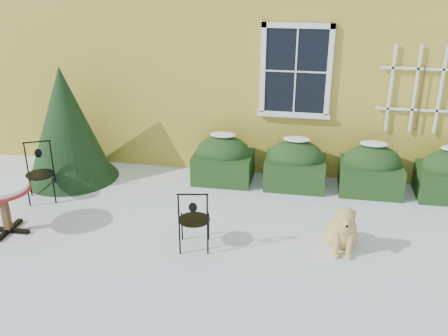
% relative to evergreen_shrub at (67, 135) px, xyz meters
% --- Properties ---
extents(ground, '(80.00, 80.00, 0.00)m').
position_rel_evergreen_shrub_xyz_m(ground, '(3.10, -2.16, -0.84)').
color(ground, white).
rests_on(ground, ground).
extents(hedge_row, '(4.95, 0.80, 0.91)m').
position_rel_evergreen_shrub_xyz_m(hedge_row, '(4.75, 0.39, -0.43)').
color(hedge_row, black).
rests_on(hedge_row, ground).
extents(evergreen_shrub, '(1.72, 1.72, 2.08)m').
position_rel_evergreen_shrub_xyz_m(evergreen_shrub, '(0.00, 0.00, 0.00)').
color(evergreen_shrub, black).
rests_on(evergreen_shrub, ground).
extents(bistro_table, '(0.83, 0.83, 0.77)m').
position_rel_evergreen_shrub_xyz_m(bistro_table, '(-0.01, -2.06, -0.20)').
color(bistro_table, black).
rests_on(bistro_table, ground).
extents(patio_chair_near, '(0.48, 0.47, 0.92)m').
position_rel_evergreen_shrub_xyz_m(patio_chair_near, '(2.83, -2.00, -0.38)').
color(patio_chair_near, black).
rests_on(patio_chair_near, ground).
extents(patio_chair_far, '(0.58, 0.58, 0.98)m').
position_rel_evergreen_shrub_xyz_m(patio_chair_far, '(-0.07, -0.92, -0.35)').
color(patio_chair_far, black).
rests_on(patio_chair_far, ground).
extents(dog, '(0.51, 0.84, 0.75)m').
position_rel_evergreen_shrub_xyz_m(dog, '(4.86, -1.65, -0.54)').
color(dog, '#DCB362').
rests_on(dog, ground).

